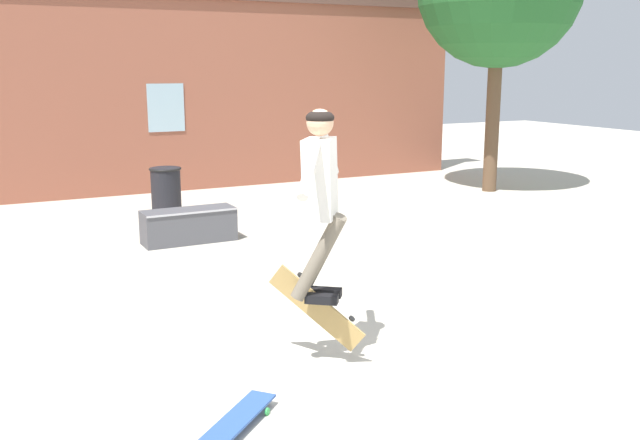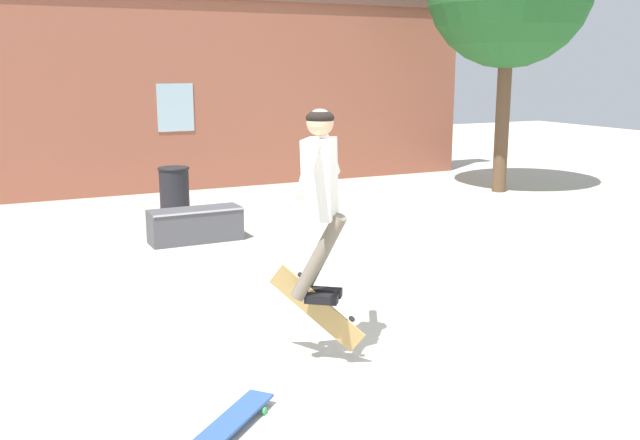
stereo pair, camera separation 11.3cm
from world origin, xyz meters
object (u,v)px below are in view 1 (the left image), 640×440
skate_ledge (189,226)px  skateboard_flipping (317,308)px  trash_bin (166,189)px  skater (320,188)px  skateboard_resting (236,421)px

skate_ledge → skateboard_flipping: skateboard_flipping is taller
trash_bin → skateboard_flipping: size_ratio=1.09×
trash_bin → skateboard_flipping: 6.54m
skater → skateboard_resting: size_ratio=1.98×
trash_bin → skater: skater is taller
trash_bin → skateboard_resting: (-1.50, -7.30, -0.33)m
skater → skateboard_resting: skater is taller
skateboard_flipping → skateboard_resting: size_ratio=0.91×
skate_ledge → skateboard_flipping: size_ratio=1.82×
skate_ledge → skater: skater is taller
trash_bin → skateboard_resting: trash_bin is taller
skateboard_resting → skate_ledge: bearing=-145.2°
skate_ledge → trash_bin: 2.11m
skateboard_resting → skater: bearing=174.5°
trash_bin → skateboard_flipping: (-0.50, -6.52, 0.06)m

